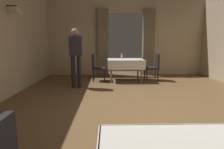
# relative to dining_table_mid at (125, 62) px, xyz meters

# --- Properties ---
(ground) EXTENTS (10.08, 10.08, 0.00)m
(ground) POSITION_rel_dining_table_mid_xyz_m (0.12, -2.91, -0.65)
(ground) COLOR brown
(wall_back) EXTENTS (6.40, 0.27, 3.00)m
(wall_back) POSITION_rel_dining_table_mid_xyz_m (0.12, 1.27, 0.87)
(wall_back) COLOR tan
(wall_back) RESTS_ON ground
(dining_table_mid) EXTENTS (1.24, 0.93, 0.75)m
(dining_table_mid) POSITION_rel_dining_table_mid_xyz_m (0.00, 0.00, 0.00)
(dining_table_mid) COLOR #7A604C
(dining_table_mid) RESTS_ON ground
(chair_mid_right) EXTENTS (0.44, 0.44, 0.93)m
(chair_mid_right) POSITION_rel_dining_table_mid_xyz_m (1.00, 0.03, -0.13)
(chair_mid_right) COLOR black
(chair_mid_right) RESTS_ON ground
(chair_mid_left) EXTENTS (0.44, 0.44, 0.93)m
(chair_mid_left) POSITION_rel_dining_table_mid_xyz_m (-1.00, -0.03, -0.13)
(chair_mid_left) COLOR black
(chair_mid_left) RESTS_ON ground
(flower_vase_mid) EXTENTS (0.07, 0.07, 0.20)m
(flower_vase_mid) POSITION_rel_dining_table_mid_xyz_m (-0.12, 0.16, 0.21)
(flower_vase_mid) COLOR silver
(flower_vase_mid) RESTS_ON dining_table_mid
(plate_mid_b) EXTENTS (0.21, 0.21, 0.01)m
(plate_mid_b) POSITION_rel_dining_table_mid_xyz_m (0.43, -0.24, 0.11)
(plate_mid_b) COLOR white
(plate_mid_b) RESTS_ON dining_table_mid
(person_waiter_by_doorway) EXTENTS (0.39, 0.27, 1.72)m
(person_waiter_by_doorway) POSITION_rel_dining_table_mid_xyz_m (-1.54, -0.98, 0.38)
(person_waiter_by_doorway) COLOR black
(person_waiter_by_doorway) RESTS_ON ground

